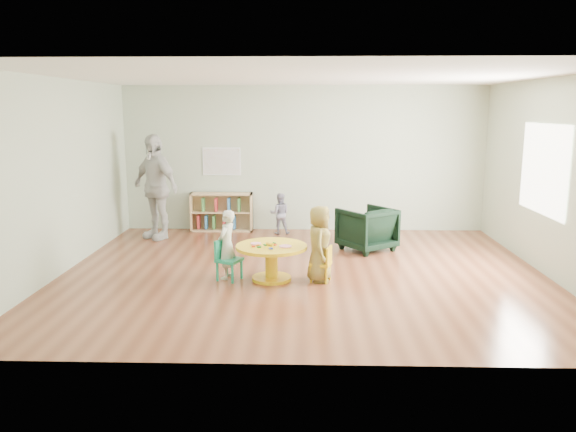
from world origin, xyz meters
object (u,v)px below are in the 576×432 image
at_px(kid_chair_right, 323,263).
at_px(child_left, 227,245).
at_px(kid_chair_left, 227,258).
at_px(adult_caretaker, 155,187).
at_px(activity_table, 271,256).
at_px(armchair, 367,229).
at_px(toddler, 280,214).
at_px(bookshelf, 221,212).
at_px(child_right, 319,244).

relative_size(kid_chair_right, child_left, 0.51).
relative_size(kid_chair_left, adult_caretaker, 0.30).
xyz_separation_m(activity_table, kid_chair_right, (0.72, -0.06, -0.07)).
height_order(activity_table, adult_caretaker, adult_caretaker).
bearing_deg(adult_caretaker, armchair, 24.68).
bearing_deg(toddler, child_left, 75.90).
height_order(toddler, adult_caretaker, adult_caretaker).
bearing_deg(bookshelf, armchair, -28.79).
height_order(child_left, child_right, child_right).
bearing_deg(activity_table, armchair, 48.84).
bearing_deg(bookshelf, kid_chair_right, -59.87).
bearing_deg(child_right, kid_chair_left, 91.66).
xyz_separation_m(bookshelf, adult_caretaker, (-1.10, -0.69, 0.59)).
xyz_separation_m(kid_chair_left, adult_caretaker, (-1.65, 2.52, 0.65)).
xyz_separation_m(toddler, adult_caretaker, (-2.26, -0.42, 0.57)).
bearing_deg(child_right, toddler, 15.92).
relative_size(kid_chair_right, armchair, 0.62).
xyz_separation_m(child_left, adult_caretaker, (-1.65, 2.47, 0.47)).
bearing_deg(child_right, child_left, 89.27).
distance_m(kid_chair_right, adult_caretaker, 4.02).
bearing_deg(child_right, kid_chair_right, -114.76).
bearing_deg(toddler, adult_caretaker, 8.54).
height_order(kid_chair_right, toddler, toddler).
height_order(armchair, child_right, child_right).
distance_m(child_right, toddler, 3.06).
xyz_separation_m(activity_table, child_right, (0.67, -0.03, 0.19)).
xyz_separation_m(kid_chair_left, bookshelf, (-0.55, 3.21, 0.06)).
xyz_separation_m(kid_chair_right, child_right, (-0.05, 0.03, 0.26)).
bearing_deg(kid_chair_left, child_left, -154.52).
relative_size(kid_chair_left, child_left, 0.58).
bearing_deg(armchair, activity_table, 12.74).
distance_m(armchair, child_right, 1.96).
height_order(kid_chair_left, toddler, toddler).
bearing_deg(kid_chair_left, activity_table, 114.46).
relative_size(bookshelf, child_right, 1.13).
height_order(activity_table, armchair, armchair).
bearing_deg(kid_chair_right, child_left, 100.89).
xyz_separation_m(kid_chair_left, child_right, (1.29, -0.03, 0.23)).
bearing_deg(child_left, activity_table, 103.60).
xyz_separation_m(armchair, toddler, (-1.53, 1.22, 0.03)).
relative_size(activity_table, adult_caretaker, 0.52).
bearing_deg(child_right, adult_caretaker, 52.09).
height_order(kid_chair_right, child_right, child_right).
bearing_deg(activity_table, child_right, -2.79).
bearing_deg(child_right, bookshelf, 32.68).
distance_m(bookshelf, child_right, 3.73).
height_order(bookshelf, toddler, toddler).
bearing_deg(armchair, bookshelf, -64.88).
bearing_deg(kid_chair_right, kid_chair_left, 103.17).
distance_m(kid_chair_left, child_left, 0.19).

